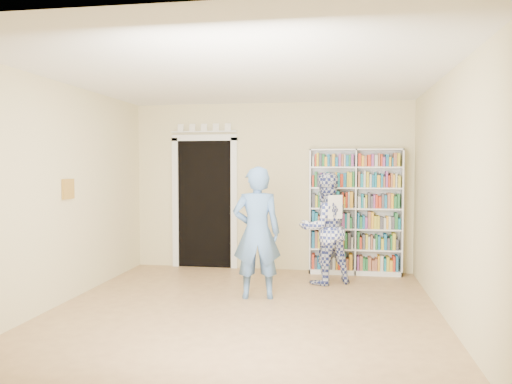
# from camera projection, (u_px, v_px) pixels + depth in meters

# --- Properties ---
(floor) EXTENTS (5.00, 5.00, 0.00)m
(floor) POSITION_uv_depth(u_px,v_px,m) (242.00, 313.00, 5.70)
(floor) COLOR #956C48
(floor) RESTS_ON ground
(ceiling) EXTENTS (5.00, 5.00, 0.00)m
(ceiling) POSITION_uv_depth(u_px,v_px,m) (241.00, 75.00, 5.56)
(ceiling) COLOR white
(ceiling) RESTS_ON wall_back
(wall_back) EXTENTS (4.50, 0.00, 4.50)m
(wall_back) POSITION_uv_depth(u_px,v_px,m) (271.00, 187.00, 8.09)
(wall_back) COLOR beige
(wall_back) RESTS_ON floor
(wall_left) EXTENTS (0.00, 5.00, 5.00)m
(wall_left) POSITION_uv_depth(u_px,v_px,m) (58.00, 194.00, 5.99)
(wall_left) COLOR beige
(wall_left) RESTS_ON floor
(wall_right) EXTENTS (0.00, 5.00, 5.00)m
(wall_right) POSITION_uv_depth(u_px,v_px,m) (450.00, 198.00, 5.27)
(wall_right) COLOR beige
(wall_right) RESTS_ON floor
(bookshelf) EXTENTS (1.42, 0.27, 1.95)m
(bookshelf) POSITION_uv_depth(u_px,v_px,m) (355.00, 211.00, 7.74)
(bookshelf) COLOR white
(bookshelf) RESTS_ON floor
(doorway) EXTENTS (1.10, 0.08, 2.43)m
(doorway) POSITION_uv_depth(u_px,v_px,m) (205.00, 197.00, 8.26)
(doorway) COLOR black
(doorway) RESTS_ON floor
(wall_art) EXTENTS (0.03, 0.25, 0.25)m
(wall_art) POSITION_uv_depth(u_px,v_px,m) (68.00, 189.00, 6.18)
(wall_art) COLOR brown
(wall_art) RESTS_ON wall_left
(man_blue) EXTENTS (0.68, 0.51, 1.68)m
(man_blue) POSITION_uv_depth(u_px,v_px,m) (257.00, 233.00, 6.33)
(man_blue) COLOR #4F77B0
(man_blue) RESTS_ON floor
(man_plaid) EXTENTS (0.97, 0.91, 1.59)m
(man_plaid) POSITION_uv_depth(u_px,v_px,m) (325.00, 228.00, 7.12)
(man_plaid) COLOR navy
(man_plaid) RESTS_ON floor
(paper_sheet) EXTENTS (0.20, 0.14, 0.33)m
(paper_sheet) POSITION_uv_depth(u_px,v_px,m) (335.00, 207.00, 6.89)
(paper_sheet) COLOR white
(paper_sheet) RESTS_ON man_plaid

